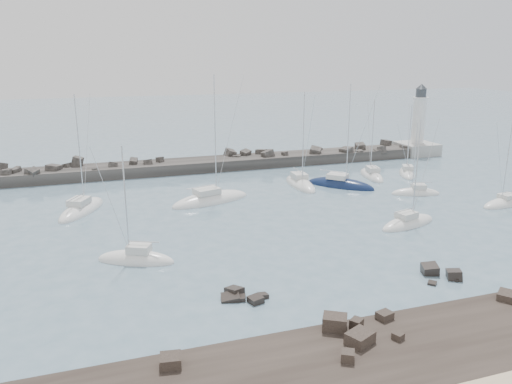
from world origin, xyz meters
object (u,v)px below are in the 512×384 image
at_px(sailboat_8, 340,185).
at_px(sailboat_11, 504,204).
at_px(sailboat_3, 82,210).
at_px(sailboat_6, 300,185).
at_px(sailboat_10, 371,176).
at_px(sailboat_7, 408,224).
at_px(sailboat_4, 211,201).
at_px(sailboat_12, 407,174).
at_px(lighthouse, 417,139).
at_px(sailboat_9, 416,193).
at_px(sailboat_5, 136,260).

height_order(sailboat_8, sailboat_11, sailboat_8).
distance_m(sailboat_3, sailboat_11, 55.75).
xyz_separation_m(sailboat_6, sailboat_10, (13.34, 1.45, -0.00)).
bearing_deg(sailboat_7, sailboat_11, 9.55).
xyz_separation_m(sailboat_4, sailboat_12, (34.87, 5.03, -0.00)).
xyz_separation_m(lighthouse, sailboat_3, (-63.74, -18.59, -2.94)).
relative_size(lighthouse, sailboat_11, 1.17).
bearing_deg(sailboat_10, sailboat_9, -87.48).
bearing_deg(sailboat_6, sailboat_7, -76.81).
bearing_deg(sailboat_5, sailboat_12, 25.93).
height_order(lighthouse, sailboat_5, lighthouse).
bearing_deg(sailboat_11, sailboat_12, 96.51).
xyz_separation_m(sailboat_5, sailboat_12, (46.49, 22.60, -0.01)).
bearing_deg(sailboat_8, sailboat_4, -175.02).
distance_m(sailboat_4, sailboat_9, 29.45).
bearing_deg(sailboat_4, sailboat_8, 4.98).
bearing_deg(lighthouse, sailboat_12, -129.96).
distance_m(sailboat_3, sailboat_9, 46.08).
height_order(sailboat_8, sailboat_9, sailboat_8).
bearing_deg(sailboat_3, sailboat_12, 4.50).
distance_m(sailboat_7, sailboat_10, 23.81).
height_order(sailboat_6, sailboat_7, sailboat_6).
relative_size(sailboat_3, sailboat_12, 1.27).
height_order(sailboat_4, sailboat_9, sailboat_4).
bearing_deg(sailboat_3, sailboat_8, 1.28).
bearing_deg(sailboat_3, sailboat_9, -8.38).
bearing_deg(sailboat_6, sailboat_5, -140.98).
xyz_separation_m(sailboat_3, sailboat_12, (51.57, 4.06, -0.00)).
distance_m(sailboat_4, sailboat_11, 39.54).
bearing_deg(sailboat_3, sailboat_7, -25.84).
xyz_separation_m(lighthouse, sailboat_6, (-32.00, -15.53, -2.94)).
relative_size(sailboat_6, sailboat_8, 0.93).
height_order(sailboat_6, sailboat_8, sailboat_8).
height_order(sailboat_4, sailboat_10, sailboat_4).
xyz_separation_m(sailboat_5, sailboat_9, (40.50, 11.83, -0.02)).
bearing_deg(sailboat_9, sailboat_6, 144.76).
xyz_separation_m(sailboat_6, sailboat_11, (21.98, -17.92, -0.03)).
relative_size(sailboat_3, sailboat_9, 1.42).
distance_m(sailboat_5, sailboat_10, 46.18).
distance_m(sailboat_6, sailboat_10, 13.42).
xyz_separation_m(sailboat_4, sailboat_5, (-11.62, -17.57, 0.01)).
distance_m(lighthouse, sailboat_6, 35.69).
relative_size(sailboat_3, sailboat_11, 1.28).
height_order(sailboat_7, sailboat_9, sailboat_7).
bearing_deg(sailboat_4, lighthouse, 22.58).
relative_size(sailboat_6, sailboat_9, 1.38).
bearing_deg(sailboat_12, sailboat_11, -83.49).
xyz_separation_m(sailboat_7, sailboat_10, (8.47, 22.25, 0.01)).
bearing_deg(sailboat_9, sailboat_10, 92.52).
xyz_separation_m(sailboat_4, sailboat_9, (28.88, -5.74, -0.01)).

